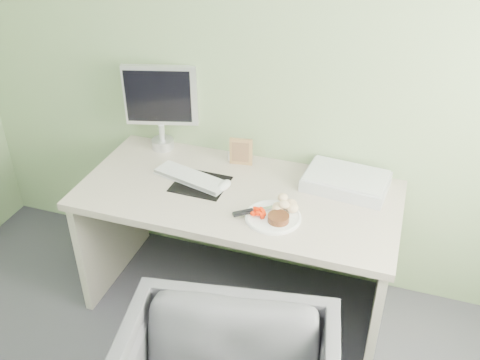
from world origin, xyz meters
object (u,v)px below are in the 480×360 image
(desk, at_px, (238,221))
(plate, at_px, (273,217))
(scanner, at_px, (346,182))
(monitor, at_px, (161,103))

(desk, distance_m, plate, 0.33)
(plate, height_order, scanner, scanner)
(scanner, bearing_deg, plate, -121.19)
(desk, relative_size, monitor, 3.31)
(plate, distance_m, scanner, 0.47)
(plate, bearing_deg, desk, 145.21)
(desk, height_order, scanner, scanner)
(plate, xyz_separation_m, monitor, (-0.78, 0.47, 0.27))
(monitor, bearing_deg, desk, -45.11)
(scanner, bearing_deg, desk, -151.25)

